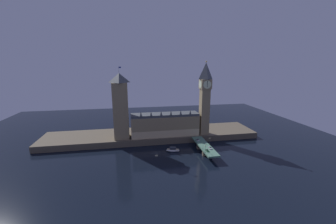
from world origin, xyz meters
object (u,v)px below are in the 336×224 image
at_px(car_northbound_lead, 198,140).
at_px(pedestrian_far_rail, 196,140).
at_px(car_northbound_trail, 207,150).
at_px(street_lamp_mid, 210,140).
at_px(street_lamp_near, 205,148).
at_px(clock_tower, 205,96).
at_px(victoria_tower, 121,106).
at_px(boat_upstream, 173,150).
at_px(pedestrian_near_rail, 203,148).
at_px(car_southbound_lead, 210,148).

xyz_separation_m(car_northbound_lead, pedestrian_far_rail, (-2.21, -0.12, 0.29)).
xyz_separation_m(car_northbound_trail, street_lamp_mid, (7.04, 12.62, 3.59)).
relative_size(pedestrian_far_rail, street_lamp_near, 0.28).
distance_m(clock_tower, victoria_tower, 83.51).
relative_size(clock_tower, car_northbound_trail, 18.58).
bearing_deg(street_lamp_mid, boat_upstream, 170.31).
relative_size(victoria_tower, pedestrian_near_rail, 37.78).
distance_m(pedestrian_near_rail, street_lamp_mid, 12.64).
distance_m(car_northbound_lead, pedestrian_near_rail, 20.16).
bearing_deg(clock_tower, street_lamp_near, -108.02).
bearing_deg(victoria_tower, car_southbound_lead, -28.82).
distance_m(pedestrian_far_rail, street_lamp_mid, 15.48).
distance_m(pedestrian_near_rail, pedestrian_far_rail, 19.92).
bearing_deg(pedestrian_far_rail, victoria_tower, 162.61).
xyz_separation_m(car_northbound_lead, car_southbound_lead, (4.43, -20.05, -0.01)).
bearing_deg(boat_upstream, victoria_tower, 148.40).
distance_m(victoria_tower, street_lamp_mid, 89.08).
xyz_separation_m(pedestrian_near_rail, pedestrian_far_rail, (0.00, 19.92, -0.02)).
height_order(car_northbound_lead, pedestrian_far_rail, pedestrian_far_rail).
xyz_separation_m(victoria_tower, boat_upstream, (45.38, -27.91, -36.16)).
xyz_separation_m(clock_tower, victoria_tower, (-83.12, 2.63, -7.61)).
distance_m(car_northbound_trail, pedestrian_near_rail, 5.16).
xyz_separation_m(car_southbound_lead, pedestrian_far_rail, (-6.64, 19.94, 0.30)).
bearing_deg(pedestrian_near_rail, street_lamp_mid, 40.71).
bearing_deg(pedestrian_far_rail, car_northbound_lead, 2.97).
bearing_deg(car_southbound_lead, clock_tower, 78.67).
relative_size(car_northbound_trail, pedestrian_far_rail, 2.23).
distance_m(clock_tower, boat_upstream, 63.09).
height_order(pedestrian_far_rail, street_lamp_mid, street_lamp_mid).
distance_m(car_southbound_lead, boat_upstream, 33.32).
height_order(pedestrian_near_rail, boat_upstream, pedestrian_near_rail).
height_order(pedestrian_far_rail, boat_upstream, pedestrian_far_rail).
xyz_separation_m(victoria_tower, pedestrian_far_rail, (68.70, -21.51, -30.48)).
xyz_separation_m(car_northbound_trail, street_lamp_near, (-2.61, -2.10, 3.32)).
bearing_deg(street_lamp_mid, car_northbound_trail, -119.16).
bearing_deg(car_northbound_lead, pedestrian_far_rail, -177.03).
height_order(clock_tower, boat_upstream, clock_tower).
bearing_deg(clock_tower, car_northbound_lead, -123.04).
xyz_separation_m(pedestrian_far_rail, street_lamp_mid, (9.25, -11.96, 3.31)).
height_order(clock_tower, victoria_tower, clock_tower).
height_order(car_northbound_trail, pedestrian_far_rail, pedestrian_far_rail).
distance_m(car_southbound_lead, pedestrian_far_rail, 21.02).
bearing_deg(clock_tower, pedestrian_far_rail, -127.36).
xyz_separation_m(victoria_tower, pedestrian_near_rail, (68.70, -41.44, -30.46)).
bearing_deg(pedestrian_near_rail, victoria_tower, 148.90).
bearing_deg(street_lamp_mid, pedestrian_far_rail, 127.73).
bearing_deg(pedestrian_far_rail, clock_tower, 52.64).
height_order(pedestrian_far_rail, street_lamp_near, street_lamp_near).
bearing_deg(car_northbound_lead, car_southbound_lead, -77.55).
bearing_deg(car_southbound_lead, car_northbound_trail, -133.66).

